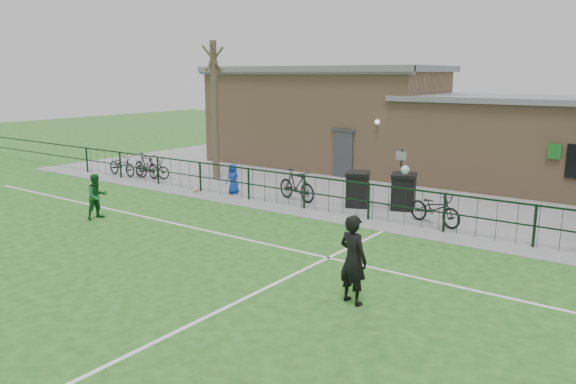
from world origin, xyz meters
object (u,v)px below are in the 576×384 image
Objects in this scene: sign_post at (401,177)px; bicycle_e at (435,208)px; bicycle_d at (297,185)px; bicycle_a at (122,165)px; bare_tree at (215,111)px; bicycle_b at (146,166)px; spectator_child at (233,179)px; wheelie_bin_left at (358,190)px; outfield_player at (97,196)px; bicycle_c at (152,168)px; ball_ground at (196,190)px; wheelie_bin_right at (404,193)px.

sign_post is 1.03× the size of bicycle_e.
sign_post is at bearing -50.05° from bicycle_d.
bicycle_d reaches higher than bicycle_a.
bare_tree is 5.10m from bicycle_a.
bicycle_b is 5.42m from spectator_child.
bare_tree is at bearing 136.23° from spectator_child.
bicycle_e is at bearing -9.58° from bare_tree.
spectator_child reaches higher than wheelie_bin_left.
bicycle_a is at bearing 160.60° from wheelie_bin_left.
spectator_child reaches higher than bicycle_d.
outfield_player is (-1.02, -5.43, 0.12)m from spectator_child.
outfield_player is at bearing -157.31° from wheelie_bin_left.
bicycle_c is at bearing -78.38° from bicycle_a.
wheelie_bin_left reaches higher than ball_ground.
sign_post is 13.04m from bicycle_a.
wheelie_bin_right is 0.79m from sign_post.
bare_tree is 11.39m from bicycle_e.
bicycle_a is (-12.86, -2.08, -0.52)m from sign_post.
bicycle_d reaches higher than bicycle_e.
spectator_child is (5.42, -0.25, 0.04)m from bicycle_b.
bicycle_a is 1.39m from bicycle_b.
bicycle_d is (-2.25, -0.54, 0.00)m from wheelie_bin_left.
wheelie_bin_right is 13.33m from bicycle_a.
bare_tree is 4.28m from ball_ground.
wheelie_bin_left is at bearing -83.14° from bicycle_a.
bicycle_a is 8.98× the size of ball_ground.
bare_tree is 3.28× the size of bicycle_a.
wheelie_bin_left is at bearing -62.55° from bicycle_d.
outfield_player is (-9.13, -5.65, 0.20)m from bicycle_e.
bicycle_c is 0.91× the size of bicycle_d.
bicycle_b is 13.52m from bicycle_e.
bicycle_b is at bearing 108.29° from bicycle_e.
bicycle_b is at bearing 159.77° from wheelie_bin_left.
bicycle_e is 1.65× the size of spectator_child.
bicycle_b is 4.20m from ball_ground.
spectator_child is at bearing -109.67° from bicycle_c.
wheelie_bin_left is at bearing -135.29° from sign_post.
bicycle_e is (2.03, -1.84, -0.49)m from sign_post.
bicycle_b is at bearing 105.20° from bicycle_d.
spectator_child is at bearing -5.56° from outfield_player.
sign_post is at bearing -73.49° from bicycle_b.
sign_post reaches higher than outfield_player.
spectator_child is 5.52m from outfield_player.
bicycle_b is 9.03× the size of ball_ground.
spectator_child is at bearing -35.98° from bare_tree.
wheelie_bin_right is at bearing -76.40° from bicycle_b.
spectator_child is (5.04, -0.28, 0.13)m from bicycle_c.
wheelie_bin_right is 11.57m from bicycle_c.
ball_ground is (-6.32, -1.67, -0.49)m from wheelie_bin_left.
sign_post is at bearing 106.02° from wheelie_bin_right.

